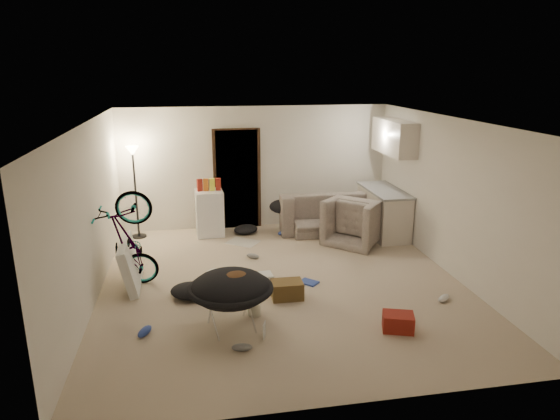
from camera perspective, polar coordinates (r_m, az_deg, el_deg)
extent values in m
cube|color=#C0AC94|center=(7.89, 0.24, -8.36)|extent=(5.50, 6.00, 0.02)
cube|color=white|center=(7.22, 0.27, 10.17)|extent=(5.50, 6.00, 0.02)
cube|color=silver|center=(10.35, -2.77, 4.89)|extent=(5.50, 0.02, 2.50)
cube|color=silver|center=(4.70, 6.99, -9.22)|extent=(5.50, 0.02, 2.50)
cube|color=silver|center=(7.48, -21.01, -0.54)|extent=(0.02, 6.00, 2.50)
cube|color=silver|center=(8.39, 19.14, 1.36)|extent=(0.02, 6.00, 2.50)
cube|color=black|center=(10.32, -4.93, 3.51)|extent=(0.85, 0.10, 2.04)
cube|color=#331E12|center=(10.29, -4.92, 3.47)|extent=(0.97, 0.04, 2.10)
cylinder|color=black|center=(10.30, -15.78, -2.89)|extent=(0.28, 0.28, 0.03)
cylinder|color=black|center=(10.07, -16.14, 1.61)|extent=(0.04, 0.04, 1.70)
cone|color=#FFE0A5|center=(9.89, -16.53, 6.50)|extent=(0.24, 0.24, 0.18)
cube|color=beige|center=(10.20, 11.72, -0.29)|extent=(0.60, 1.50, 0.88)
cube|color=gray|center=(10.08, 11.87, 2.22)|extent=(0.64, 1.54, 0.04)
cube|color=beige|center=(9.94, 12.92, 8.13)|extent=(0.38, 1.40, 0.65)
imported|color=#373F38|center=(10.33, 5.56, -0.61)|extent=(2.08, 0.83, 0.61)
imported|color=#373F38|center=(9.71, 8.92, -1.71)|extent=(1.32, 1.31, 0.64)
imported|color=black|center=(7.92, -16.79, -5.65)|extent=(1.62, 0.82, 0.91)
imported|color=maroon|center=(6.35, -1.90, -14.62)|extent=(0.24, 0.21, 0.02)
cube|color=white|center=(10.02, -8.05, -0.32)|extent=(0.56, 0.56, 0.91)
cube|color=maroon|center=(9.87, -9.16, 2.67)|extent=(0.12, 0.10, 0.30)
cube|color=#BB5817|center=(9.88, -8.46, 2.70)|extent=(0.11, 0.09, 0.30)
cube|color=yellow|center=(9.88, -7.77, 2.74)|extent=(0.11, 0.08, 0.30)
cube|color=maroon|center=(9.89, -7.07, 2.77)|extent=(0.11, 0.08, 0.30)
cylinder|color=silver|center=(6.53, -5.59, -11.33)|extent=(0.72, 0.72, 0.50)
ellipsoid|color=black|center=(6.40, -5.66, -8.89)|extent=(1.01, 1.01, 0.42)
torus|color=black|center=(6.40, -5.66, -8.89)|extent=(1.09, 1.09, 0.08)
ellipsoid|color=#492D19|center=(6.33, -5.21, -8.07)|extent=(0.61, 0.58, 0.22)
ellipsoid|color=black|center=(10.05, 0.37, 0.41)|extent=(0.64, 0.56, 0.28)
cube|color=silver|center=(7.98, -16.73, -5.91)|extent=(0.30, 1.09, 0.73)
cube|color=brown|center=(7.34, 0.81, -9.10)|extent=(0.45, 0.33, 0.26)
cube|color=maroon|center=(6.70, 13.34, -12.35)|extent=(0.46, 0.39, 0.22)
cylinder|color=beige|center=(6.90, -2.95, -11.21)|extent=(0.18, 0.18, 0.18)
cone|color=beige|center=(6.84, -2.96, -10.26)|extent=(0.10, 0.10, 0.08)
cube|color=#BAB3AC|center=(9.64, -4.26, -3.68)|extent=(0.72, 0.69, 0.01)
cube|color=#2D45A3|center=(7.87, 3.31, -8.25)|extent=(0.34, 0.34, 0.03)
cube|color=silver|center=(8.14, -1.65, -7.38)|extent=(0.23, 0.28, 0.02)
ellipsoid|color=#2D45A3|center=(10.02, 0.28, -2.60)|extent=(0.26, 0.23, 0.09)
ellipsoid|color=slate|center=(8.82, -3.13, -5.28)|extent=(0.25, 0.22, 0.09)
ellipsoid|color=#2D45A3|center=(6.67, -15.21, -13.24)|extent=(0.22, 0.29, 0.10)
ellipsoid|color=slate|center=(6.15, -4.37, -15.38)|extent=(0.26, 0.13, 0.09)
ellipsoid|color=white|center=(7.65, 18.21, -9.54)|extent=(0.27, 0.23, 0.10)
ellipsoid|color=black|center=(7.50, -10.13, -9.08)|extent=(0.73, 0.67, 0.19)
ellipsoid|color=black|center=(10.14, -3.93, -2.21)|extent=(0.68, 0.67, 0.16)
ellipsoid|color=silver|center=(8.09, -7.11, -7.25)|extent=(0.51, 0.47, 0.13)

